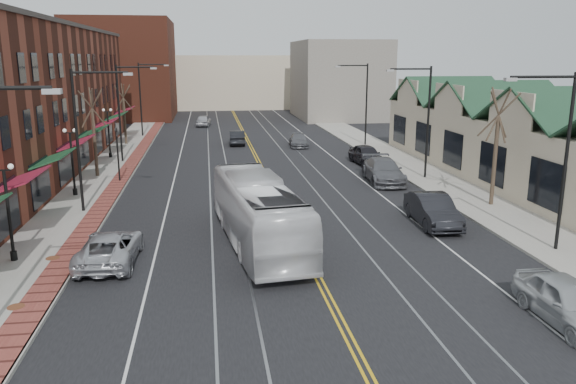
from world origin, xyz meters
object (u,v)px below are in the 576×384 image
object	(u,v)px
transit_bus	(258,213)
parked_car_d	(366,155)
parked_car_b	(433,210)
parked_suv	(110,248)
parked_car_c	(384,171)
parked_car_a	(568,302)

from	to	relation	value
transit_bus	parked_car_d	bearing A→B (deg)	-126.00
transit_bus	parked_car_b	distance (m)	9.72
parked_car_b	parked_car_d	xyz separation A→B (m)	(1.33, 17.37, -0.01)
parked_suv	parked_car_c	world-z (taller)	parked_car_c
parked_suv	parked_car_d	xyz separation A→B (m)	(17.47, 20.84, 0.11)
parked_car_b	parked_car_d	world-z (taller)	parked_car_b
transit_bus	parked_car_a	size ratio (longest dim) A/B	2.51
parked_suv	parked_car_a	size ratio (longest dim) A/B	1.11
parked_car_c	parked_suv	bearing A→B (deg)	-135.54
transit_bus	parked_car_b	bearing A→B (deg)	-175.28
parked_car_b	parked_suv	bearing A→B (deg)	-164.99
transit_bus	parked_suv	bearing A→B (deg)	6.42
parked_car_b	parked_car_a	bearing A→B (deg)	-86.88
parked_car_b	parked_car_d	size ratio (longest dim) A/B	1.05
parked_car_c	parked_car_d	world-z (taller)	parked_car_c
transit_bus	parked_car_d	world-z (taller)	transit_bus
parked_car_a	parked_car_c	xyz separation A→B (m)	(0.58, 22.04, 0.06)
parked_car_b	transit_bus	bearing A→B (deg)	-165.69
transit_bus	parked_car_c	size ratio (longest dim) A/B	1.98
transit_bus	parked_car_d	size ratio (longest dim) A/B	2.40
parked_car_c	transit_bus	bearing A→B (deg)	-124.52
parked_car_c	parked_car_d	bearing A→B (deg)	88.80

